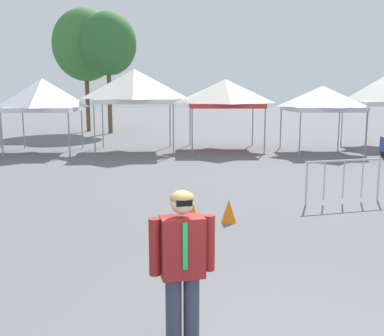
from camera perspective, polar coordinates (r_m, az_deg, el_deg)
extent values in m
cylinder|color=#9E9EA3|center=(23.17, -23.29, 4.92)|extent=(0.06, 0.06, 2.11)
cylinder|color=#9E9EA3|center=(20.02, -23.09, 4.15)|extent=(0.06, 0.06, 2.01)
cylinder|color=#9E9EA3|center=(19.23, -15.41, 4.38)|extent=(0.06, 0.06, 2.01)
cylinder|color=#9E9EA3|center=(22.59, -20.69, 4.86)|extent=(0.06, 0.06, 2.01)
cylinder|color=#9E9EA3|center=(21.90, -13.84, 5.07)|extent=(0.06, 0.06, 2.01)
pyramid|color=white|center=(20.82, -18.50, 9.09)|extent=(2.93, 2.93, 1.23)
cube|color=white|center=(20.83, -18.40, 7.13)|extent=(2.90, 2.90, 0.20)
cylinder|color=#9E9EA3|center=(18.82, -12.33, 4.93)|extent=(0.06, 0.06, 2.36)
cylinder|color=#9E9EA3|center=(18.70, -2.39, 5.12)|extent=(0.06, 0.06, 2.36)
cylinder|color=#9E9EA3|center=(22.03, -11.31, 5.65)|extent=(0.06, 0.06, 2.36)
cylinder|color=#9E9EA3|center=(21.93, -2.82, 5.81)|extent=(0.06, 0.06, 2.36)
pyramid|color=white|center=(20.25, -7.33, 10.57)|extent=(3.49, 3.49, 1.28)
cube|color=white|center=(20.25, -7.28, 8.48)|extent=(3.46, 3.46, 0.20)
cylinder|color=#9E9EA3|center=(19.32, 0.02, 4.97)|extent=(0.06, 0.06, 2.16)
cylinder|color=#9E9EA3|center=(19.68, 9.27, 4.93)|extent=(0.06, 0.06, 2.16)
cylinder|color=#9E9EA3|center=(22.47, -0.25, 5.65)|extent=(0.06, 0.06, 2.16)
cylinder|color=#9E9EA3|center=(22.78, 7.75, 5.62)|extent=(0.06, 0.06, 2.16)
pyramid|color=white|center=(20.94, 4.25, 9.75)|extent=(3.42, 3.42, 1.08)
cube|color=red|center=(20.95, 4.23, 8.00)|extent=(3.38, 3.38, 0.20)
cylinder|color=#9E9EA3|center=(19.09, 13.59, 4.44)|extent=(0.06, 0.06, 2.02)
cylinder|color=#9E9EA3|center=(20.17, 21.36, 4.31)|extent=(0.06, 0.06, 2.02)
cylinder|color=#9E9EA3|center=(21.82, 11.24, 5.16)|extent=(0.06, 0.06, 2.02)
cylinder|color=#9E9EA3|center=(22.77, 18.22, 5.05)|extent=(0.06, 0.06, 2.02)
pyramid|color=white|center=(20.85, 16.30, 8.78)|extent=(3.06, 3.06, 0.90)
cube|color=white|center=(20.86, 16.23, 7.26)|extent=(3.03, 3.03, 0.20)
cylinder|color=#9E9EA3|center=(22.22, 21.35, 5.01)|extent=(0.06, 0.06, 2.21)
cylinder|color=#9E9EA3|center=(24.83, 18.58, 5.60)|extent=(0.06, 0.06, 2.21)
pyramid|color=white|center=(24.07, 23.29, 9.29)|extent=(3.00, 3.00, 1.22)
cube|color=white|center=(24.08, 23.17, 7.61)|extent=(2.97, 2.97, 0.20)
cylinder|color=#33384C|center=(4.69, -2.35, -18.86)|extent=(0.16, 0.16, 0.92)
cylinder|color=#33384C|center=(4.72, -0.08, -18.64)|extent=(0.16, 0.16, 0.92)
cube|color=maroon|center=(4.39, -1.25, -10.01)|extent=(0.45, 0.30, 0.60)
cylinder|color=maroon|center=(4.34, -4.79, -9.99)|extent=(0.11, 0.11, 0.56)
cylinder|color=maroon|center=(4.44, 2.21, -9.50)|extent=(0.11, 0.11, 0.56)
sphere|color=beige|center=(4.26, -1.27, -4.37)|extent=(0.23, 0.23, 0.23)
ellipsoid|color=tan|center=(4.25, -1.27, -3.84)|extent=(0.23, 0.23, 0.14)
cube|color=black|center=(4.16, -0.98, -4.52)|extent=(0.15, 0.05, 0.06)
cube|color=#19BF59|center=(4.25, -0.89, -9.96)|extent=(0.05, 0.02, 0.46)
cylinder|color=brown|center=(31.07, -13.15, 8.23)|extent=(0.28, 0.28, 3.97)
ellipsoid|color=#387233|center=(31.21, -13.43, 15.02)|extent=(4.27, 4.27, 4.70)
cylinder|color=brown|center=(29.38, -10.45, 8.46)|extent=(0.28, 0.28, 4.19)
ellipsoid|color=#2D662D|center=(29.52, -10.67, 15.31)|extent=(3.57, 3.57, 3.92)
cylinder|color=#B7BABF|center=(11.37, 18.87, 0.90)|extent=(2.07, 0.46, 0.05)
cylinder|color=#B7BABF|center=(12.04, 22.68, -1.40)|extent=(0.04, 0.04, 1.05)
cylinder|color=#B7BABF|center=(10.95, 14.37, -2.01)|extent=(0.04, 0.04, 1.05)
cylinder|color=#B7BABF|center=(11.75, 20.87, -1.29)|extent=(0.04, 0.04, 0.92)
cylinder|color=#B7BABF|center=(11.45, 18.74, -1.44)|extent=(0.04, 0.04, 0.92)
cylinder|color=#B7BABF|center=(11.17, 16.50, -1.59)|extent=(0.04, 0.04, 0.92)
cone|color=orange|center=(9.37, 4.71, -5.48)|extent=(0.32, 0.32, 0.48)
cone|color=orange|center=(9.12, -0.08, -5.39)|extent=(0.32, 0.32, 0.64)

